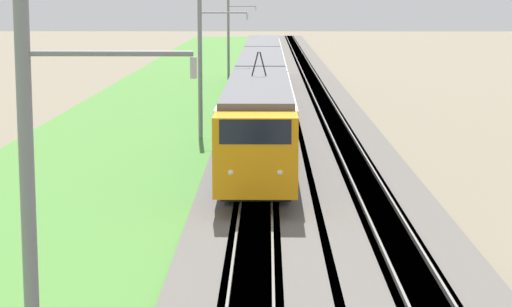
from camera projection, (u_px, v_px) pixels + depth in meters
ballast_main at (261, 119)px, 59.29m from camera, size 240.00×4.40×0.30m
ballast_adjacent at (331, 119)px, 59.24m from camera, size 240.00×4.40×0.30m
track_main at (261, 119)px, 59.29m from camera, size 240.00×1.57×0.45m
track_adjacent at (331, 119)px, 59.24m from camera, size 240.00×1.57×0.45m
grass_verge at (142, 120)px, 59.39m from camera, size 240.00×10.70×0.12m
passenger_train at (261, 80)px, 60.87m from camera, size 59.29×2.86×4.95m
catenary_mast_near at (34, 242)px, 14.40m from camera, size 0.22×2.56×7.50m
catenary_mast_mid at (201, 66)px, 50.65m from camera, size 0.22×2.56×7.45m
catenary_mast_far at (229, 37)px, 86.90m from camera, size 0.22×2.56×7.38m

